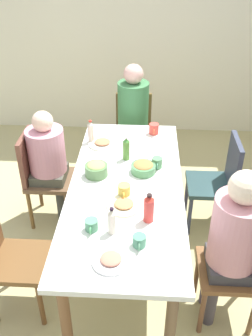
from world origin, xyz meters
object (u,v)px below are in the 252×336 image
object	(u,v)px
person_3	(49,158)
person_4	(133,113)
plate_0	(124,205)
bottle_3	(112,221)
bowl_0	(143,168)
bottle_0	(126,149)
chair_0	(242,264)
plate_2	(102,143)
person_0	(234,237)
dining_table	(126,194)
cup_4	(124,191)
cup_0	(139,241)
cup_3	(157,163)
chair_1	(5,254)
cup_2	(154,129)
chair_2	(219,179)
plate_1	(111,260)
chair_4	(133,131)
chair_3	(41,173)
cup_1	(91,225)
bowl_1	(96,169)
bottle_2	(91,132)
bottle_1	(149,208)

from	to	relation	value
person_3	person_4	distance (m)	1.06
plate_0	bottle_3	world-z (taller)	bottle_3
bowl_0	bottle_0	xyz separation A→B (m)	(-0.19, -0.14, 0.05)
chair_0	plate_2	xyz separation A→B (m)	(-1.09, -1.04, 0.27)
person_3	plate_2	bearing A→B (deg)	102.11
plate_2	bottle_3	distance (m)	1.13
plate_0	person_0	bearing A→B (deg)	71.62
chair_0	plate_2	size ratio (longest dim) A/B	3.61
person_4	bottle_3	distance (m)	1.80
plate_0	plate_2	size ratio (longest dim) A/B	0.97
dining_table	plate_0	distance (m)	0.28
person_3	dining_table	bearing A→B (deg)	55.13
plate_0	cup_4	distance (m)	0.13
cup_0	cup_3	distance (m)	0.88
chair_1	plate_2	distance (m)	1.25
bowl_0	cup_3	distance (m)	0.13
person_4	cup_2	bearing A→B (deg)	24.77
chair_2	cup_2	size ratio (longest dim) A/B	7.24
bottle_3	bottle_0	bearing A→B (deg)	177.44
bottle_3	person_3	bearing A→B (deg)	-147.22
plate_0	bottle_0	distance (m)	0.63
plate_0	plate_1	distance (m)	0.51
person_3	chair_4	distance (m)	1.14
person_0	cup_2	distance (m)	1.41
dining_table	chair_2	bearing A→B (deg)	121.70
chair_1	chair_3	size ratio (longest dim) A/B	1.00
person_0	person_4	world-z (taller)	person_4
chair_0	cup_1	distance (m)	1.03
person_0	cup_1	bearing A→B (deg)	-89.70
dining_table	bowl_1	xyz separation A→B (m)	(-0.12, -0.24, 0.14)
plate_2	bottle_0	distance (m)	0.33
cup_0	cup_1	xyz separation A→B (m)	(-0.13, -0.31, 0.00)
plate_1	chair_1	bearing A→B (deg)	-109.68
person_3	cup_0	world-z (taller)	person_3
person_3	cup_1	xyz separation A→B (m)	(0.99, 0.52, 0.13)
bottle_2	cup_1	bearing A→B (deg)	7.72
bottle_1	cup_3	bearing A→B (deg)	174.41
dining_table	chair_2	world-z (taller)	chair_2
dining_table	chair_1	distance (m)	0.96
chair_4	cup_0	world-z (taller)	chair_4
chair_0	person_0	bearing A→B (deg)	-90.00
bowl_1	cup_0	bearing A→B (deg)	25.31
cup_3	bottle_1	xyz separation A→B (m)	(0.64, -0.06, 0.06)
bottle_0	bottle_1	size ratio (longest dim) A/B	0.97
person_3	bottle_1	bearing A→B (deg)	44.82
chair_2	bottle_0	bearing A→B (deg)	-81.15
chair_3	cup_1	distance (m)	1.20
person_4	chair_0	bearing A→B (deg)	24.29
dining_table	cup_3	xyz separation A→B (m)	(-0.25, 0.23, 0.13)
cup_1	cup_3	size ratio (longest dim) A/B	1.02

